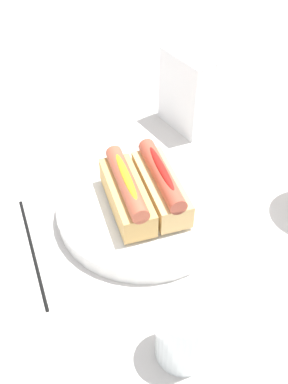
% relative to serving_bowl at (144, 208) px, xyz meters
% --- Properties ---
extents(ground_plane, '(2.40, 2.40, 0.00)m').
position_rel_serving_bowl_xyz_m(ground_plane, '(-0.02, 0.02, -0.02)').
color(ground_plane, beige).
extents(serving_bowl, '(0.27, 0.27, 0.03)m').
position_rel_serving_bowl_xyz_m(serving_bowl, '(0.00, 0.00, 0.00)').
color(serving_bowl, white).
rests_on(serving_bowl, ground_plane).
extents(hotdog_front, '(0.15, 0.05, 0.06)m').
position_rel_serving_bowl_xyz_m(hotdog_front, '(0.00, -0.03, 0.04)').
color(hotdog_front, tan).
rests_on(hotdog_front, serving_bowl).
extents(hotdog_back, '(0.15, 0.05, 0.06)m').
position_rel_serving_bowl_xyz_m(hotdog_back, '(-0.00, 0.03, 0.04)').
color(hotdog_back, '#DBB270').
rests_on(hotdog_back, serving_bowl).
extents(water_glass, '(0.07, 0.07, 0.09)m').
position_rel_serving_bowl_xyz_m(water_glass, '(0.24, -0.03, 0.03)').
color(water_glass, white).
rests_on(water_glass, ground_plane).
extents(napkin_box, '(0.12, 0.07, 0.15)m').
position_rel_serving_bowl_xyz_m(napkin_box, '(-0.21, 0.15, 0.06)').
color(napkin_box, white).
rests_on(napkin_box, ground_plane).
extents(chopstick_near, '(0.22, 0.01, 0.01)m').
position_rel_serving_bowl_xyz_m(chopstick_near, '(0.02, -0.18, -0.01)').
color(chopstick_near, black).
rests_on(chopstick_near, ground_plane).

